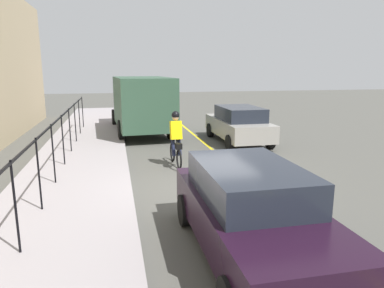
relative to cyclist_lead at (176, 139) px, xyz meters
The scene contains 8 objects.
ground_plane 2.67m from the cyclist_lead, behind, with size 80.00×80.00×0.00m, color #4C4B46.
lane_line_centre 3.22m from the cyclist_lead, 143.89° to the right, with size 36.00×0.12×0.01m, color yellow.
sidewalk 4.13m from the cyclist_lead, 128.18° to the left, with size 40.00×3.20×0.15m, color gray.
iron_fence 3.90m from the cyclist_lead, 112.73° to the left, with size 19.06×0.04×1.60m.
cyclist_lead is the anchor object (origin of this frame).
patrol_sedan 4.56m from the cyclist_lead, 46.37° to the right, with size 4.41×1.94×1.58m.
parked_sedan_rear 5.97m from the cyclist_lead, behind, with size 4.41×1.93×1.58m.
box_truck_background 6.47m from the cyclist_lead, ahead, with size 6.84×2.87×2.78m.
Camera 1 is at (-8.70, 2.14, 3.16)m, focal length 32.98 mm.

